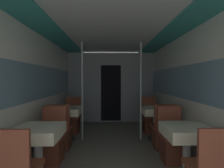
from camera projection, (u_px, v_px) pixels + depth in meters
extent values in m
cube|color=silver|center=(39.00, 93.00, 3.31)|extent=(0.05, 6.29, 2.22)
cube|color=#7A9EB7|center=(39.00, 82.00, 3.31)|extent=(0.03, 5.79, 0.64)
cube|color=silver|center=(184.00, 93.00, 3.35)|extent=(0.05, 6.29, 2.22)
cube|color=#7A9EB7|center=(184.00, 82.00, 3.35)|extent=(0.03, 5.79, 0.64)
cube|color=silver|center=(112.00, 32.00, 3.30)|extent=(2.79, 6.29, 0.04)
cube|color=teal|center=(51.00, 33.00, 3.28)|extent=(0.50, 6.04, 0.03)
cube|color=teal|center=(172.00, 34.00, 3.32)|extent=(0.50, 6.04, 0.03)
cube|color=gray|center=(111.00, 87.00, 5.64)|extent=(2.73, 0.08, 2.22)
cube|color=black|center=(111.00, 93.00, 5.60)|extent=(0.64, 0.01, 1.78)
cylinder|color=#B7B7BC|center=(38.00, 154.00, 2.36)|extent=(0.11, 0.11, 0.70)
cube|color=#93704C|center=(38.00, 128.00, 2.35)|extent=(0.57, 0.57, 0.02)
cube|color=beige|center=(38.00, 132.00, 2.35)|extent=(0.61, 0.61, 0.15)
cube|color=brown|center=(8.00, 153.00, 1.65)|extent=(0.41, 0.04, 0.45)
cube|color=brown|center=(51.00, 150.00, 2.87)|extent=(0.35, 0.35, 0.40)
cube|color=brown|center=(51.00, 137.00, 2.87)|extent=(0.41, 0.41, 0.05)
cube|color=brown|center=(55.00, 119.00, 3.05)|extent=(0.41, 0.04, 0.45)
cylinder|color=#4C4C51|center=(67.00, 139.00, 3.97)|extent=(0.37, 0.37, 0.01)
cylinder|color=#B7B7BC|center=(67.00, 124.00, 3.96)|extent=(0.11, 0.11, 0.70)
cube|color=#93704C|center=(67.00, 108.00, 3.95)|extent=(0.57, 0.57, 0.02)
cube|color=beige|center=(67.00, 111.00, 3.95)|extent=(0.61, 0.61, 0.15)
cube|color=brown|center=(61.00, 139.00, 3.45)|extent=(0.35, 0.35, 0.40)
cube|color=brown|center=(61.00, 127.00, 3.45)|extent=(0.41, 0.41, 0.05)
cube|color=brown|center=(58.00, 117.00, 3.26)|extent=(0.41, 0.04, 0.45)
cube|color=brown|center=(72.00, 125.00, 4.48)|extent=(0.35, 0.35, 0.40)
cube|color=brown|center=(72.00, 116.00, 4.47)|extent=(0.41, 0.41, 0.05)
cube|color=brown|center=(73.00, 105.00, 4.65)|extent=(0.41, 0.04, 0.45)
cylinder|color=silver|center=(82.00, 91.00, 3.95)|extent=(0.04, 0.04, 2.22)
cylinder|color=#B7B7BC|center=(187.00, 153.00, 2.39)|extent=(0.11, 0.11, 0.70)
cube|color=#93704C|center=(187.00, 127.00, 2.38)|extent=(0.57, 0.57, 0.02)
cube|color=beige|center=(187.00, 132.00, 2.38)|extent=(0.61, 0.61, 0.15)
cube|color=brown|center=(208.00, 168.00, 1.87)|extent=(0.41, 0.41, 0.05)
cube|color=brown|center=(219.00, 152.00, 1.68)|extent=(0.41, 0.04, 0.45)
cube|color=brown|center=(173.00, 150.00, 2.90)|extent=(0.35, 0.35, 0.40)
cube|color=brown|center=(173.00, 136.00, 2.90)|extent=(0.41, 0.41, 0.05)
cube|color=brown|center=(169.00, 119.00, 3.08)|extent=(0.41, 0.04, 0.45)
cylinder|color=#4C4C51|center=(155.00, 139.00, 4.00)|extent=(0.37, 0.37, 0.01)
cylinder|color=#B7B7BC|center=(156.00, 123.00, 3.99)|extent=(0.11, 0.11, 0.70)
cube|color=#93704C|center=(156.00, 108.00, 3.98)|extent=(0.57, 0.57, 0.02)
cube|color=beige|center=(156.00, 111.00, 3.98)|extent=(0.61, 0.61, 0.15)
cube|color=brown|center=(162.00, 138.00, 3.48)|extent=(0.35, 0.35, 0.40)
cube|color=brown|center=(162.00, 127.00, 3.48)|extent=(0.41, 0.41, 0.05)
cube|color=brown|center=(165.00, 116.00, 3.29)|extent=(0.41, 0.04, 0.45)
cube|color=brown|center=(150.00, 125.00, 4.51)|extent=(0.35, 0.35, 0.40)
cube|color=brown|center=(150.00, 116.00, 4.50)|extent=(0.41, 0.41, 0.05)
cube|color=brown|center=(149.00, 105.00, 4.68)|extent=(0.41, 0.04, 0.45)
cylinder|color=silver|center=(141.00, 91.00, 3.97)|extent=(0.04, 0.04, 2.22)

